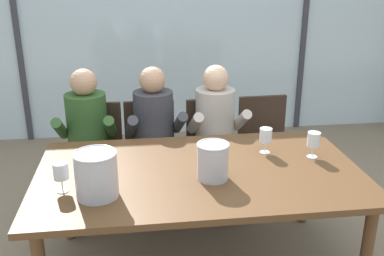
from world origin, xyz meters
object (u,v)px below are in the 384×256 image
chair_near_curtain (96,148)px  chair_right_of_center (264,140)px  chair_center (213,143)px  wine_glass_near_bucket (314,141)px  person_beige_jumper (217,129)px  chair_left_of_center (151,146)px  ice_bucket_primary (213,161)px  person_olive_shirt (87,135)px  wine_glass_by_left_taster (61,172)px  dining_table (199,179)px  wine_glass_center_pour (266,136)px  person_charcoal_jacket (155,132)px  ice_bucket_secondary (96,174)px

chair_near_curtain → chair_right_of_center: bearing=6.1°
chair_center → wine_glass_near_bucket: wine_glass_near_bucket is taller
person_beige_jumper → chair_center: bearing=90.8°
chair_left_of_center → person_beige_jumper: person_beige_jumper is taller
chair_left_of_center → ice_bucket_primary: 1.20m
person_olive_shirt → wine_glass_near_bucket: (1.54, -0.75, 0.17)m
wine_glass_by_left_taster → wine_glass_near_bucket: 1.60m
chair_center → dining_table: bearing=-110.0°
dining_table → chair_center: chair_center is taller
chair_center → wine_glass_center_pour: wine_glass_center_pour is taller
wine_glass_near_bucket → ice_bucket_primary: bearing=-162.6°
chair_left_of_center → person_charcoal_jacket: person_charcoal_jacket is taller
person_olive_shirt → person_beige_jumper: bearing=0.5°
dining_table → chair_near_curtain: size_ratio=2.31×
chair_near_curtain → person_beige_jumper: size_ratio=0.73×
chair_left_of_center → wine_glass_by_left_taster: bearing=-115.5°
person_charcoal_jacket → ice_bucket_secondary: bearing=-114.2°
dining_table → person_olive_shirt: 1.15m
person_beige_jumper → ice_bucket_secondary: bearing=-131.8°
chair_near_curtain → wine_glass_center_pour: 1.47m
chair_right_of_center → ice_bucket_secondary: size_ratio=3.34×
chair_near_curtain → ice_bucket_secondary: (0.12, -1.24, 0.36)m
chair_center → person_charcoal_jacket: bearing=-171.4°
chair_left_of_center → dining_table: bearing=-75.1°
chair_center → person_charcoal_jacket: size_ratio=0.73×
person_olive_shirt → ice_bucket_primary: 1.29m
chair_center → wine_glass_center_pour: size_ratio=5.01×
person_beige_jumper → wine_glass_near_bucket: size_ratio=6.84×
wine_glass_by_left_taster → wine_glass_near_bucket: bearing=9.8°
dining_table → wine_glass_near_bucket: bearing=7.3°
chair_left_of_center → chair_near_curtain: bearing=177.6°
chair_near_curtain → wine_glass_by_left_taster: 1.22m
person_olive_shirt → ice_bucket_secondary: person_olive_shirt is taller
chair_left_of_center → chair_right_of_center: bearing=0.6°
wine_glass_by_left_taster → chair_left_of_center: bearing=65.1°
ice_bucket_secondary → chair_right_of_center: bearing=43.4°
ice_bucket_primary → person_beige_jumper: bearing=77.9°
chair_near_curtain → ice_bucket_secondary: ice_bucket_secondary is taller
person_beige_jumper → ice_bucket_secondary: size_ratio=4.57×
dining_table → chair_right_of_center: (0.72, 0.99, -0.16)m
person_olive_shirt → wine_glass_by_left_taster: (-0.04, -1.03, 0.17)m
chair_center → ice_bucket_secondary: size_ratio=3.34×
dining_table → person_charcoal_jacket: size_ratio=1.69×
person_charcoal_jacket → wine_glass_near_bucket: person_charcoal_jacket is taller
person_beige_jumper → wine_glass_center_pour: bearing=-75.3°
person_olive_shirt → person_charcoal_jacket: 0.54m
dining_table → person_beige_jumper: person_beige_jumper is taller
person_beige_jumper → wine_glass_near_bucket: bearing=-59.9°
chair_left_of_center → wine_glass_by_left_taster: 1.31m
dining_table → chair_left_of_center: chair_left_of_center is taller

